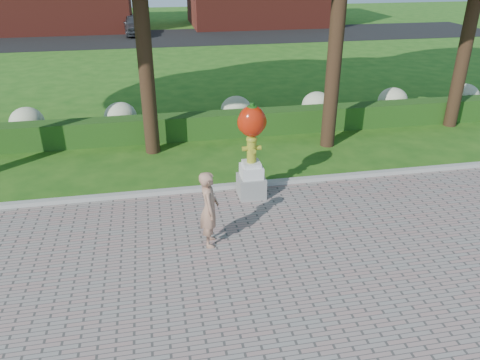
# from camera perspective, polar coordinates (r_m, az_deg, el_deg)

# --- Properties ---
(ground) EXTENTS (100.00, 100.00, 0.00)m
(ground) POSITION_cam_1_polar(r_m,az_deg,el_deg) (9.69, 2.44, -9.05)
(ground) COLOR #235916
(ground) RESTS_ON ground
(curb) EXTENTS (40.00, 0.18, 0.15)m
(curb) POSITION_cam_1_polar(r_m,az_deg,el_deg) (12.18, -0.77, -0.80)
(curb) COLOR #ADADA5
(curb) RESTS_ON ground
(lawn_hedge) EXTENTS (24.00, 0.70, 0.80)m
(lawn_hedge) POSITION_cam_1_polar(r_m,az_deg,el_deg) (15.70, -3.40, 6.71)
(lawn_hedge) COLOR #1C4C15
(lawn_hedge) RESTS_ON ground
(hydrangea_row) EXTENTS (20.10, 1.10, 0.99)m
(hydrangea_row) POSITION_cam_1_polar(r_m,az_deg,el_deg) (16.67, -1.93, 8.44)
(hydrangea_row) COLOR beige
(hydrangea_row) RESTS_ON ground
(street) EXTENTS (50.00, 8.00, 0.02)m
(street) POSITION_cam_1_polar(r_m,az_deg,el_deg) (36.19, -8.17, 16.84)
(street) COLOR black
(street) RESTS_ON ground
(hydrant_sculpture) EXTENTS (0.70, 0.65, 2.40)m
(hydrant_sculpture) POSITION_cam_1_polar(r_m,az_deg,el_deg) (11.28, 1.43, 3.86)
(hydrant_sculpture) COLOR gray
(hydrant_sculpture) RESTS_ON walkway
(woman) EXTENTS (0.45, 0.64, 1.65)m
(woman) POSITION_cam_1_polar(r_m,az_deg,el_deg) (9.54, -3.77, -3.54)
(woman) COLOR tan
(woman) RESTS_ON walkway
(parked_car) EXTENTS (2.24, 4.54, 1.49)m
(parked_car) POSITION_cam_1_polar(r_m,az_deg,el_deg) (37.82, -12.66, 18.03)
(parked_car) COLOR #3B3D42
(parked_car) RESTS_ON street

